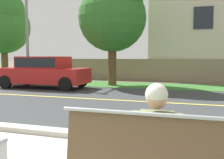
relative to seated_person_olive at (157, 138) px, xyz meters
name	(u,v)px	position (x,y,z in m)	size (l,w,h in m)	color
ground_plane	(145,95)	(-1.42, 7.33, -0.68)	(140.00, 140.00, 0.00)	#665B4C
curb_edge	(91,136)	(-1.42, 1.68, -0.62)	(44.00, 0.30, 0.11)	#ADA89E
street_asphalt	(137,101)	(-1.42, 5.83, -0.67)	(52.00, 8.00, 0.01)	#383A3D
road_centre_line	(137,101)	(-1.42, 5.83, -0.67)	(48.00, 0.14, 0.01)	#E0CC4C
far_verge_grass	(156,86)	(-1.42, 10.71, -0.67)	(48.00, 2.80, 0.02)	#38702D
seated_person_olive	(157,138)	(0.00, 0.00, 0.00)	(0.52, 0.68, 1.25)	#333D56
car_red_near	(44,71)	(-6.56, 8.23, 0.18)	(4.30, 1.86, 1.54)	red
streetlamp	(28,10)	(-8.97, 10.50, 3.63)	(0.24, 2.10, 7.58)	gray
shade_tree_far_left	(4,23)	(-11.80, 11.73, 3.11)	(3.54, 3.54, 5.84)	brown
shade_tree_left	(114,12)	(-3.61, 10.26, 3.15)	(3.57, 3.57, 5.90)	brown
garden_wall	(149,70)	(-2.26, 13.50, 0.02)	(13.00, 0.36, 1.40)	gray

